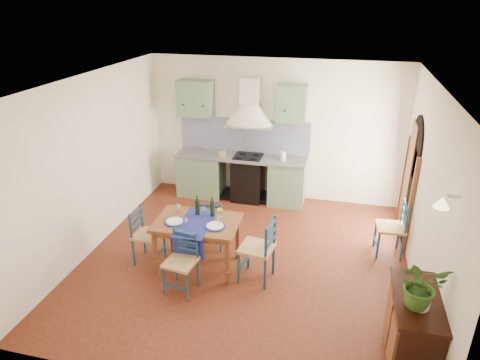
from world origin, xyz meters
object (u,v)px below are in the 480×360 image
dining_table (197,227)px  potted_plant (421,285)px  sideboard (412,329)px  chair_near (182,262)px

dining_table → potted_plant: size_ratio=2.43×
potted_plant → dining_table: bearing=154.4°
potted_plant → sideboard: bearing=76.7°
chair_near → dining_table: bearing=86.2°
chair_near → potted_plant: bearing=-15.3°
dining_table → potted_plant: (2.88, -1.38, 0.50)m
sideboard → potted_plant: size_ratio=2.02×
dining_table → potted_plant: bearing=-25.6°
dining_table → chair_near: (-0.04, -0.58, -0.24)m
chair_near → sideboard: (2.95, -0.67, 0.05)m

